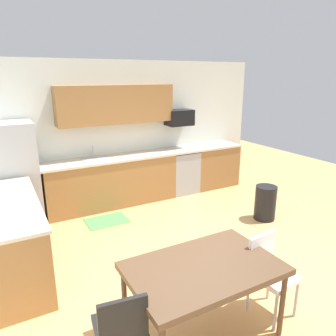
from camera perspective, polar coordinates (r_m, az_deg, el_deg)
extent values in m
plane|color=tan|center=(4.70, 6.11, -14.88)|extent=(12.00, 12.00, 0.00)
cube|color=silver|center=(6.45, -7.14, 6.60)|extent=(5.80, 0.10, 2.70)
cube|color=olive|center=(6.18, -9.99, -2.56)|extent=(2.49, 0.60, 0.90)
cube|color=olive|center=(7.26, 7.99, 0.36)|extent=(1.06, 0.60, 0.90)
cube|color=olive|center=(4.52, -25.65, -11.35)|extent=(0.60, 2.00, 0.90)
cube|color=beige|center=(6.22, -5.79, 2.24)|extent=(4.80, 0.64, 0.04)
cube|color=beige|center=(4.33, -26.41, -5.80)|extent=(0.64, 2.00, 0.04)
cube|color=olive|center=(6.07, -9.20, 11.15)|extent=(2.20, 0.34, 0.70)
cube|color=#9EA0A5|center=(5.70, -25.98, -1.28)|extent=(0.76, 0.70, 1.72)
cube|color=#999BA0|center=(6.81, 2.36, -0.65)|extent=(0.60, 0.60, 0.88)
cube|color=black|center=(6.69, 2.40, 3.08)|extent=(0.60, 0.60, 0.03)
cube|color=black|center=(6.65, 2.02, 9.00)|extent=(0.54, 0.36, 0.32)
cube|color=#A5A8AD|center=(5.98, -12.67, 0.95)|extent=(0.48, 0.40, 0.14)
cylinder|color=#B2B5BA|center=(6.11, -13.25, 2.78)|extent=(0.02, 0.02, 0.24)
cube|color=brown|center=(3.09, 6.40, -17.39)|extent=(1.40, 0.90, 0.06)
cylinder|color=brown|center=(3.44, 19.72, -22.00)|extent=(0.05, 0.05, 0.68)
cylinder|color=brown|center=(3.35, -7.78, -22.33)|extent=(0.05, 0.05, 0.68)
cylinder|color=brown|center=(3.89, 10.84, -16.42)|extent=(0.05, 0.05, 0.68)
cube|color=white|center=(3.60, 18.41, -17.92)|extent=(0.44, 0.44, 0.05)
cube|color=white|center=(3.58, 16.34, -14.12)|extent=(0.38, 0.08, 0.40)
cylinder|color=#B2B2B7|center=(3.55, 18.64, -23.27)|extent=(0.03, 0.03, 0.42)
cylinder|color=#B2B2B7|center=(3.78, 21.92, -20.86)|extent=(0.03, 0.03, 0.42)
cylinder|color=#B2B2B7|center=(3.70, 14.13, -20.94)|extent=(0.03, 0.03, 0.42)
cylinder|color=#B2B2B7|center=(3.93, 17.56, -18.84)|extent=(0.03, 0.03, 0.42)
cube|color=black|center=(2.93, -8.71, -26.34)|extent=(0.45, 0.45, 0.05)
cube|color=black|center=(2.66, -7.97, -25.69)|extent=(0.38, 0.09, 0.40)
cylinder|color=#B2B2B7|center=(3.24, -5.97, -26.91)|extent=(0.03, 0.03, 0.42)
cylinder|color=black|center=(5.79, 16.99, -5.95)|extent=(0.36, 0.36, 0.60)
cube|color=#4CA54C|center=(5.68, -10.85, -9.21)|extent=(0.70, 0.50, 0.01)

